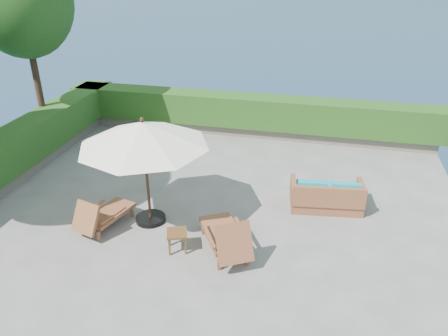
% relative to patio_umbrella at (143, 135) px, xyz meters
% --- Properties ---
extents(ground, '(12.00, 12.00, 0.00)m').
position_rel_patio_umbrella_xyz_m(ground, '(1.24, 0.11, -2.15)').
color(ground, gray).
rests_on(ground, ground).
extents(foundation, '(12.00, 12.00, 3.00)m').
position_rel_patio_umbrella_xyz_m(foundation, '(1.24, 0.11, -3.70)').
color(foundation, '#595047').
rests_on(foundation, ocean).
extents(ocean, '(600.00, 600.00, 0.00)m').
position_rel_patio_umbrella_xyz_m(ocean, '(1.24, 0.11, -5.15)').
color(ocean, '#18314B').
rests_on(ocean, ground).
extents(planter_wall_far, '(12.00, 0.60, 0.36)m').
position_rel_patio_umbrella_xyz_m(planter_wall_far, '(1.24, 5.71, -1.97)').
color(planter_wall_far, slate).
rests_on(planter_wall_far, ground).
extents(hedge_far, '(12.40, 0.90, 1.00)m').
position_rel_patio_umbrella_xyz_m(hedge_far, '(1.24, 5.71, -1.30)').
color(hedge_far, '#1E3F12').
rests_on(hedge_far, planter_wall_far).
extents(tree_far, '(2.80, 2.80, 6.03)m').
position_rel_patio_umbrella_xyz_m(tree_far, '(-4.76, 3.31, 2.25)').
color(tree_far, '#3B2616').
rests_on(tree_far, ground).
extents(patio_umbrella, '(2.98, 2.98, 2.55)m').
position_rel_patio_umbrella_xyz_m(patio_umbrella, '(0.00, 0.00, 0.00)').
color(patio_umbrella, black).
rests_on(patio_umbrella, ground).
extents(lounge_left, '(0.98, 1.58, 0.85)m').
position_rel_patio_umbrella_xyz_m(lounge_left, '(-0.93, -0.52, -1.80)').
color(lounge_left, brown).
rests_on(lounge_left, ground).
extents(lounge_right, '(1.45, 1.82, 0.98)m').
position_rel_patio_umbrella_xyz_m(lounge_right, '(1.98, -0.77, -1.74)').
color(lounge_right, brown).
rests_on(lounge_right, ground).
extents(side_table, '(0.53, 0.53, 0.45)m').
position_rel_patio_umbrella_xyz_m(side_table, '(0.96, -0.90, -1.79)').
color(side_table, brown).
rests_on(side_table, ground).
extents(wicker_loveseat, '(1.81, 1.08, 0.84)m').
position_rel_patio_umbrella_xyz_m(wicker_loveseat, '(3.94, 1.46, -1.83)').
color(wicker_loveseat, brown).
rests_on(wicker_loveseat, ground).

